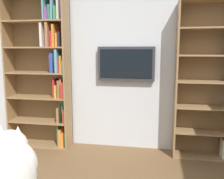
% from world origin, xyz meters
% --- Properties ---
extents(wall_back, '(4.52, 0.06, 2.70)m').
position_xyz_m(wall_back, '(0.00, -2.23, 1.35)').
color(wall_back, silver).
rests_on(wall_back, ground).
extents(bookshelf_left, '(0.92, 0.28, 2.00)m').
position_xyz_m(bookshelf_left, '(-1.29, -2.06, 0.97)').
color(bookshelf_left, '#937047').
rests_on(bookshelf_left, ground).
extents(bookshelf_right, '(0.91, 0.28, 2.15)m').
position_xyz_m(bookshelf_right, '(1.08, -2.06, 1.14)').
color(bookshelf_right, '#937047').
rests_on(bookshelf_right, ground).
extents(wall_mounted_tv, '(0.78, 0.07, 0.46)m').
position_xyz_m(wall_mounted_tv, '(-0.07, -2.15, 1.21)').
color(wall_mounted_tv, '#333338').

